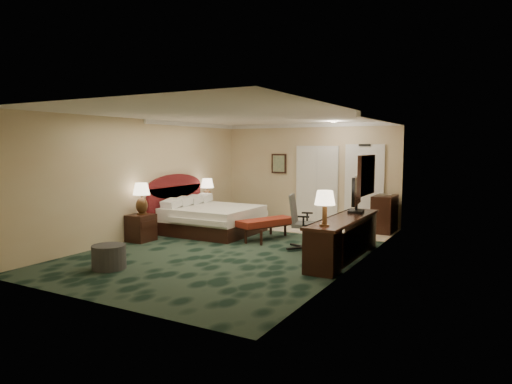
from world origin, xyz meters
The scene contains 25 objects.
floor centered at (0.00, 0.00, 0.00)m, with size 5.00×7.50×0.00m, color black.
ceiling centered at (0.00, 0.00, 2.70)m, with size 5.00×7.50×0.00m, color silver.
wall_back centered at (0.00, 3.75, 1.35)m, with size 5.00×0.00×2.70m, color beige.
wall_front centered at (0.00, -3.75, 1.35)m, with size 5.00×0.00×2.70m, color beige.
wall_left centered at (-2.50, 0.00, 1.35)m, with size 0.00×7.50×2.70m, color beige.
wall_right centered at (2.50, 0.00, 1.35)m, with size 0.00×7.50×2.70m, color beige.
crown_molding centered at (0.00, 0.00, 2.65)m, with size 5.00×7.50×0.10m, color silver, non-canonical shape.
tile_patch centered at (0.90, 2.90, 0.01)m, with size 3.20×1.70×0.01m, color beige.
headboard centered at (-2.44, 1.00, 0.70)m, with size 0.12×2.00×1.40m, color #4A0A0A, non-canonical shape.
entry_door centered at (1.55, 3.72, 1.05)m, with size 1.02×0.06×2.18m, color silver.
closet_doors centered at (0.25, 3.71, 1.05)m, with size 1.20×0.06×2.10m, color silver.
wall_art centered at (-0.90, 3.71, 1.60)m, with size 0.45×0.06×0.55m, color #4F6D5A.
wall_mirror centered at (2.46, 0.60, 1.55)m, with size 0.05×0.95×0.75m, color white.
bed centered at (-1.40, 1.13, 0.32)m, with size 2.01×1.86×0.64m, color silver.
nightstand_near centered at (-2.24, -0.44, 0.30)m, with size 0.47×0.54×0.59m, color black.
nightstand_far centered at (-2.25, 2.10, 0.29)m, with size 0.46×0.53×0.58m, color black.
lamp_near centered at (-2.25, -0.40, 0.94)m, with size 0.37×0.37×0.69m, color #32190F, non-canonical shape.
lamp_far centered at (-2.21, 2.05, 0.91)m, with size 0.35×0.35×0.65m, color #32190F, non-canonical shape.
bed_bench centered at (0.10, 1.05, 0.23)m, with size 0.48×1.38×0.47m, color maroon.
ottoman centered at (-1.11, -2.43, 0.20)m, with size 0.57×0.57×0.41m, color #29292A.
desk centered at (2.19, 0.15, 0.39)m, with size 0.58×2.71×0.78m, color black.
tv centered at (2.19, 0.89, 1.14)m, with size 0.08×0.92×0.72m, color black.
desk_lamp centered at (2.18, -0.86, 1.08)m, with size 0.34×0.34×0.60m, color #32190F, non-canonical shape.
desk_chair centered at (1.26, 0.53, 0.56)m, with size 0.65×0.61×1.12m, color #4F4F4F, non-canonical shape.
minibar centered at (2.21, 3.20, 0.45)m, with size 0.48×0.86×0.90m, color black.
Camera 1 is at (4.79, -7.89, 2.09)m, focal length 32.00 mm.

